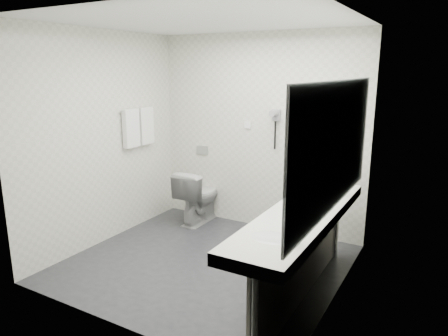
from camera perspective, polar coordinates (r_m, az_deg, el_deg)
The scene contains 32 objects.
floor at distance 4.60m, azimuth -2.62°, elevation -12.98°, with size 2.80×2.80×0.00m, color #29292E.
ceiling at distance 4.14m, azimuth -3.01°, elevation 19.70°, with size 2.80×2.80×0.00m, color white.
wall_back at distance 5.32m, azimuth 4.77°, elevation 4.81°, with size 2.80×2.80×0.00m, color silver.
wall_front at distance 3.21m, azimuth -15.38°, elevation -1.49°, with size 2.80×2.80×0.00m, color silver.
wall_left at distance 5.08m, azimuth -16.28°, elevation 3.89°, with size 2.60×2.60×0.00m, color silver.
wall_right at distance 3.65m, azimuth 16.05°, elevation 0.29°, with size 2.60×2.60×0.00m, color silver.
vanity_counter at distance 3.67m, azimuth 10.64°, elevation -6.70°, with size 0.55×2.20×0.10m, color white.
vanity_panel at distance 3.83m, azimuth 10.72°, elevation -12.74°, with size 0.03×2.15×0.75m, color gray.
vanity_post_near at distance 2.98m, azimuth 4.20°, elevation -20.83°, with size 0.06×0.06×0.75m, color silver.
vanity_post_far at distance 4.74m, azimuth 15.26°, elevation -7.71°, with size 0.06×0.06×0.75m, color silver.
mirror at distance 3.43m, azimuth 15.21°, elevation 2.91°, with size 0.02×2.20×1.05m, color #B2BCC6.
basin_near at distance 3.09m, azimuth 6.60°, elevation -9.80°, with size 0.40×0.31×0.05m, color white.
basin_far at distance 4.25m, azimuth 13.58°, elevation -3.53°, with size 0.40×0.31×0.05m, color white.
faucet_near at distance 2.99m, azimuth 10.12°, elevation -8.87°, with size 0.04×0.04×0.15m, color silver.
faucet_far at distance 4.18m, azimuth 16.21°, elevation -2.70°, with size 0.04×0.04×0.15m, color silver.
soap_bottle_a at distance 3.76m, azimuth 10.96°, elevation -4.45°, with size 0.05×0.05×0.12m, color silver.
soap_bottle_b at distance 3.73m, azimuth 10.73°, elevation -4.89°, with size 0.07×0.07×0.08m, color silver.
soap_bottle_c at distance 3.54m, azimuth 9.95°, elevation -5.54°, with size 0.05×0.05×0.12m, color silver.
glass_left at distance 3.75m, azimuth 14.04°, elevation -4.83°, with size 0.05×0.05×0.10m, color silver.
glass_right at distance 3.94m, azimuth 14.11°, elevation -3.92°, with size 0.05×0.05×0.10m, color silver.
toilet at distance 5.64m, azimuth -3.55°, elevation -3.89°, with size 0.41×0.73×0.74m, color white.
flush_plate at distance 5.77m, azimuth -3.03°, elevation 2.49°, with size 0.18×0.02×0.12m, color #B2B5BA.
pedal_bin at distance 5.21m, azimuth 6.08°, elevation -8.30°, with size 0.17×0.17×0.24m, color #B2B5BA.
bin_lid at distance 5.16m, azimuth 6.11°, elevation -6.97°, with size 0.17×0.17×0.01m, color #B2B5BA.
towel_rail at distance 5.40m, azimuth -11.91°, elevation 7.90°, with size 0.02×0.02×0.62m, color silver.
towel_near at distance 5.31m, azimuth -12.71°, elevation 5.38°, with size 0.07×0.24×0.48m, color white.
towel_far at distance 5.52m, azimuth -10.75°, elevation 5.77°, with size 0.07×0.24×0.48m, color white.
dryer_cradle at distance 5.16m, azimuth 7.21°, elevation 7.28°, with size 0.10×0.04×0.14m, color gray.
dryer_barrel at distance 5.09m, azimuth 6.92°, elevation 7.54°, with size 0.08×0.08×0.14m, color gray.
dryer_cord at distance 5.18m, azimuth 7.07°, elevation 4.51°, with size 0.02×0.02×0.35m, color black.
switch_plate_a at distance 5.36m, azimuth 3.28°, elevation 5.98°, with size 0.09×0.02×0.09m, color white.
switch_plate_b at distance 5.09m, azimuth 10.37°, elevation 5.37°, with size 0.09×0.02×0.09m, color white.
Camera 1 is at (2.22, -3.47, 2.06)m, focal length 33.08 mm.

